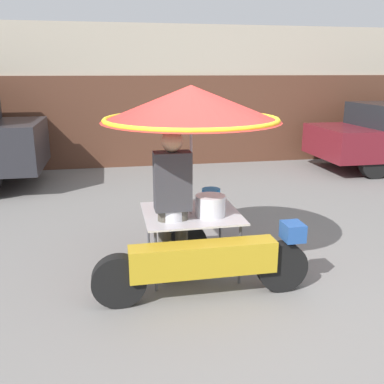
{
  "coord_description": "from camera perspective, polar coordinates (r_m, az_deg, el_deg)",
  "views": [
    {
      "loc": [
        -1.18,
        -3.59,
        2.21
      ],
      "look_at": [
        -0.33,
        0.78,
        0.95
      ],
      "focal_mm": 40.0,
      "sensor_mm": 36.0,
      "label": 1
    }
  ],
  "objects": [
    {
      "name": "shopfront_building",
      "position": [
        11.21,
        -5.07,
        12.74
      ],
      "size": [
        28.0,
        2.06,
        3.24
      ],
      "color": "#B2A893",
      "rests_on": "ground"
    },
    {
      "name": "ground_plane",
      "position": [
        4.38,
        6.39,
        -14.56
      ],
      "size": [
        36.0,
        36.0,
        0.0
      ],
      "primitive_type": "plane",
      "color": "slate"
    },
    {
      "name": "vendor_person",
      "position": [
        4.44,
        -2.59,
        -0.98
      ],
      "size": [
        0.38,
        0.22,
        1.64
      ],
      "color": "#4C473D",
      "rests_on": "ground"
    },
    {
      "name": "vendor_motorcycle_cart",
      "position": [
        4.47,
        0.13,
        8.39
      ],
      "size": [
        2.19,
        1.88,
        2.07
      ],
      "color": "black",
      "rests_on": "ground"
    }
  ]
}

